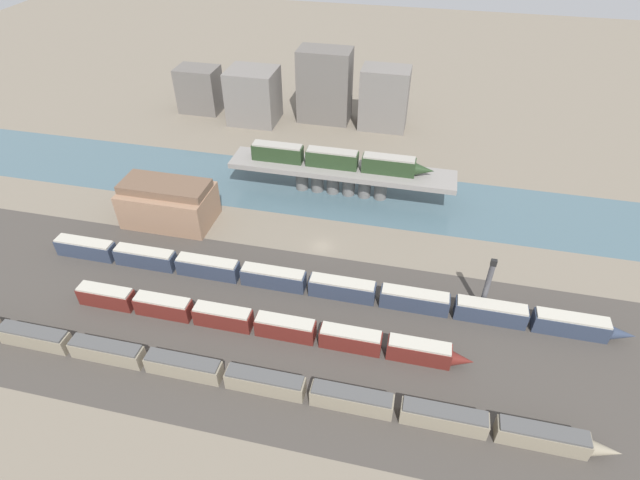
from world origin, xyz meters
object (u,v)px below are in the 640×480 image
object	(u,v)px
signal_tower	(487,286)
train_yard_near	(233,376)
train_on_bridge	(338,159)
warehouse_building	(168,203)
train_yard_mid	(261,323)
train_yard_far	(315,284)

from	to	relation	value
signal_tower	train_yard_near	bearing A→B (deg)	-147.02
train_on_bridge	warehouse_building	distance (m)	39.47
train_yard_mid	train_yard_far	xyz separation A→B (m)	(6.88, 11.49, 0.03)
train_yard_near	train_yard_far	world-z (taller)	train_yard_far
train_yard_near	signal_tower	xyz separation A→B (m)	(38.23, 24.81, 4.15)
warehouse_building	signal_tower	bearing A→B (deg)	-11.01
train_yard_far	signal_tower	world-z (taller)	signal_tower
train_yard_far	warehouse_building	world-z (taller)	warehouse_building
train_yard_near	train_yard_far	bearing A→B (deg)	71.19
train_yard_mid	signal_tower	size ratio (longest dim) A/B	5.89
train_yard_far	warehouse_building	xyz separation A→B (m)	(-36.65, 15.23, 2.75)
train_yard_mid	signal_tower	distance (m)	40.01
warehouse_building	signal_tower	xyz separation A→B (m)	(67.17, -13.06, 1.20)
train_yard_near	warehouse_building	world-z (taller)	warehouse_building
train_yard_near	train_yard_mid	world-z (taller)	train_yard_mid
train_on_bridge	train_yard_far	size ratio (longest dim) A/B	0.39
train_yard_mid	train_yard_far	bearing A→B (deg)	59.07
train_yard_near	train_yard_mid	distance (m)	11.19
signal_tower	train_yard_mid	bearing A→B (deg)	-159.95
train_yard_near	train_yard_mid	size ratio (longest dim) A/B	1.58
train_yard_near	warehouse_building	xyz separation A→B (m)	(-28.94, 37.88, 2.95)
train_on_bridge	train_yard_mid	bearing A→B (deg)	-95.41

